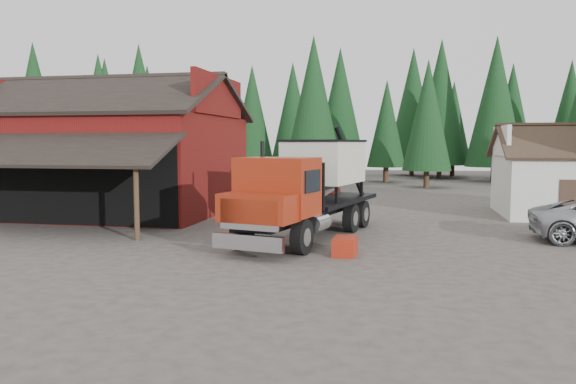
# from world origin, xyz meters

# --- Properties ---
(ground) EXTENTS (120.00, 120.00, 0.00)m
(ground) POSITION_xyz_m (0.00, 0.00, 0.00)
(ground) COLOR #433A35
(ground) RESTS_ON ground
(red_barn) EXTENTS (12.80, 13.63, 7.18)m
(red_barn) POSITION_xyz_m (-11.00, 9.90, 2.69)
(red_barn) COLOR maroon
(red_barn) RESTS_ON ground
(conifer_backdrop) EXTENTS (76.00, 16.00, 16.00)m
(conifer_backdrop) POSITION_xyz_m (0.00, 42.00, 0.00)
(conifer_backdrop) COLOR black
(conifer_backdrop) RESTS_ON ground
(near_pine_a) EXTENTS (4.40, 4.40, 11.40)m
(near_pine_a) POSITION_xyz_m (-22.00, 28.00, 6.39)
(near_pine_a) COLOR #382619
(near_pine_a) RESTS_ON ground
(near_pine_b) EXTENTS (3.96, 3.96, 10.40)m
(near_pine_b) POSITION_xyz_m (6.00, 30.00, 5.89)
(near_pine_b) COLOR #382619
(near_pine_b) RESTS_ON ground
(near_pine_d) EXTENTS (5.28, 5.28, 13.40)m
(near_pine_d) POSITION_xyz_m (-4.00, 34.00, 7.39)
(near_pine_d) COLOR #382619
(near_pine_d) RESTS_ON ground
(feed_truck) EXTENTS (4.70, 10.00, 4.37)m
(feed_truck) POSITION_xyz_m (0.58, 4.03, 2.04)
(feed_truck) COLOR black
(feed_truck) RESTS_ON ground
(equip_box) EXTENTS (0.76, 1.14, 0.60)m
(equip_box) POSITION_xyz_m (2.33, 0.82, 0.30)
(equip_box) COLOR maroon
(equip_box) RESTS_ON ground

